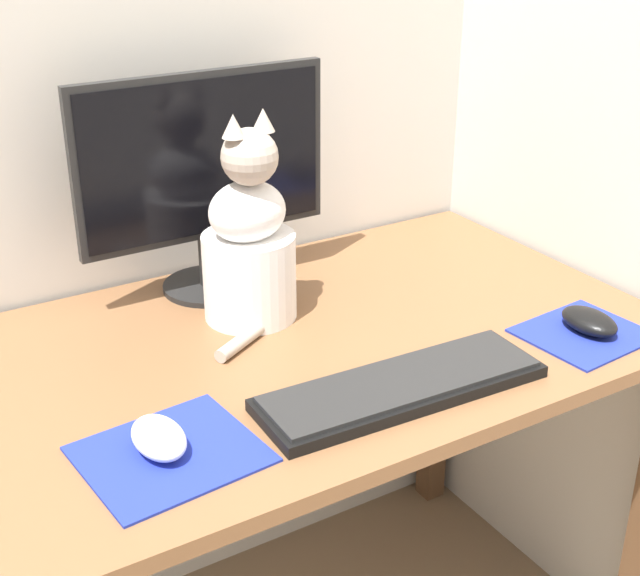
% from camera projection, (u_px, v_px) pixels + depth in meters
% --- Properties ---
extents(desk, '(1.20, 0.70, 0.73)m').
position_uv_depth(desk, '(293.00, 398.00, 1.47)').
color(desk, brown).
rests_on(desk, ground_plane).
extents(monitor, '(0.45, 0.17, 0.39)m').
position_uv_depth(monitor, '(204.00, 173.00, 1.52)').
color(monitor, black).
rests_on(monitor, desk).
extents(keyboard, '(0.44, 0.15, 0.02)m').
position_uv_depth(keyboard, '(401.00, 386.00, 1.28)').
color(keyboard, black).
rests_on(keyboard, desk).
extents(mousepad_left, '(0.24, 0.21, 0.00)m').
position_uv_depth(mousepad_left, '(170.00, 454.00, 1.15)').
color(mousepad_left, '#1E2D9E').
rests_on(mousepad_left, desk).
extents(mousepad_right, '(0.20, 0.18, 0.00)m').
position_uv_depth(mousepad_right, '(584.00, 334.00, 1.45)').
color(mousepad_right, '#1E2D9E').
rests_on(mousepad_right, desk).
extents(computer_mouse_left, '(0.06, 0.10, 0.04)m').
position_uv_depth(computer_mouse_left, '(159.00, 438.00, 1.14)').
color(computer_mouse_left, white).
rests_on(computer_mouse_left, mousepad_left).
extents(computer_mouse_right, '(0.07, 0.10, 0.03)m').
position_uv_depth(computer_mouse_right, '(589.00, 321.00, 1.44)').
color(computer_mouse_right, black).
rests_on(computer_mouse_right, mousepad_right).
extents(cat, '(0.21, 0.22, 0.35)m').
position_uv_depth(cat, '(249.00, 244.00, 1.45)').
color(cat, white).
rests_on(cat, desk).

